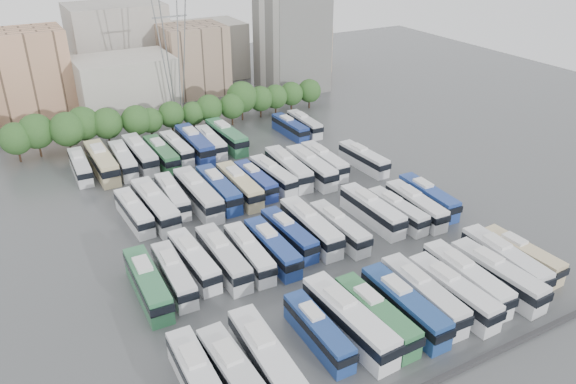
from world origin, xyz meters
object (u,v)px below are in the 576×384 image
bus_r2_s2 (155,205)px  bus_r2_s9 (288,168)px  bus_r0_s5 (349,320)px  electricity_pylon (171,29)px  bus_r2_s6 (239,185)px  bus_r3_s0 (80,166)px  bus_r1_s1 (174,274)px  bus_r2_s3 (172,195)px  bus_r2_s8 (273,175)px  bus_r1_s11 (397,210)px  bus_r0_s10 (466,278)px  bus_r3_s3 (140,154)px  bus_r0_s13 (522,255)px  bus_r1_s2 (194,260)px  bus_r3_s13 (304,124)px  bus_r1_s0 (148,283)px  bus_r1_s7 (311,227)px  bus_r2_s4 (198,194)px  bus_r3_s5 (177,148)px  bus_r2_s1 (134,212)px  bus_r1_s10 (372,210)px  bus_r0_s0 (199,380)px  bus_r1_s8 (339,227)px  bus_r0_s4 (318,331)px  bus_r1_s12 (416,205)px  apartment_tower (292,35)px  bus_r1_s13 (428,197)px  bus_r2_s13 (363,158)px  bus_r2_s5 (218,189)px  bus_r1_s6 (289,234)px  bus_r1_s5 (272,247)px  bus_r1_s4 (249,253)px  bus_r0_s1 (236,377)px  bus_r0_s9 (453,291)px  bus_r3_s12 (290,127)px  bus_r3_s7 (211,142)px  bus_r3_s8 (226,136)px  bus_r0_s6 (376,315)px  bus_r3_s2 (123,160)px  bus_r0_s12 (504,260)px  bus_r2_s11 (324,161)px  bus_r3_s6 (195,144)px  bus_r3_s4 (161,154)px  bus_r0_s7 (404,305)px  bus_r0_s11 (497,275)px  bus_r3_s1 (102,162)px

bus_r2_s2 → bus_r2_s9: 23.20m
bus_r0_s5 → electricity_pylon: bearing=82.1°
bus_r2_s6 → bus_r3_s0: bearing=135.9°
bus_r2_s6 → bus_r1_s1: bearing=-132.7°
bus_r2_s3 → bus_r2_s8: 16.57m
bus_r2_s9 → bus_r1_s11: bearing=-68.0°
bus_r0_s10 → bus_r3_s3: (-22.98, 54.40, 0.06)m
bus_r0_s13 → bus_r1_s2: bearing=150.5°
electricity_pylon → bus_r3_s13: electricity_pylon is taller
bus_r1_s0 → bus_r1_s7: bearing=5.9°
bus_r1_s0 → bus_r2_s4: 22.19m
bus_r2_s9 → bus_r1_s0: bearing=-143.4°
bus_r0_s10 → bus_r3_s5: bearing=108.6°
bus_r1_s1 → bus_r2_s1: (-0.02, 17.34, -0.01)m
bus_r1_s10 → bus_r2_s4: (-19.97, 16.38, 0.19)m
bus_r0_s0 → bus_r2_s4: size_ratio=0.88×
bus_r1_s8 → bus_r0_s4: bearing=-130.2°
bus_r1_s2 → bus_r1_s12: bearing=-5.7°
apartment_tower → bus_r0_s13: apartment_tower is taller
bus_r1_s13 → bus_r3_s0: 56.76m
bus_r1_s1 → bus_r2_s13: size_ratio=0.99×
bus_r0_s4 → bus_r2_s5: bearing=85.0°
bus_r0_s0 → bus_r2_s9: bearing=52.2°
bus_r1_s6 → bus_r3_s13: bearing=54.7°
bus_r2_s9 → bus_r1_s5: bearing=-121.2°
bus_r1_s0 → bus_r1_s4: (13.01, 0.29, -0.14)m
bus_r1_s7 → bus_r2_s1: bearing=141.7°
bus_r1_s1 → bus_r1_s7: bus_r1_s7 is taller
bus_r0_s1 → bus_r0_s9: bus_r0_s1 is taller
bus_r3_s13 → bus_r2_s3: bearing=-150.9°
bus_r3_s12 → bus_r0_s4: bearing=-117.8°
bus_r3_s7 → bus_r1_s11: bearing=-67.6°
bus_r0_s10 → bus_r3_s8: 55.17m
bus_r0_s1 → bus_r3_s12: bearing=54.9°
bus_r3_s5 → bus_r1_s12: bearing=-60.1°
bus_r0_s6 → bus_r1_s5: bus_r0_s6 is taller
bus_r1_s0 → bus_r3_s2: bus_r1_s0 is taller
bus_r0_s12 → bus_r2_s3: (-29.83, 36.48, -0.19)m
bus_r3_s2 → bus_r3_s12: size_ratio=1.10×
bus_r2_s4 → bus_r2_s11: (23.31, 1.72, -0.26)m
bus_r1_s0 → bus_r1_s5: size_ratio=1.05×
bus_r2_s9 → bus_r3_s6: (-9.84, 17.22, 0.11)m
bus_r2_s2 → bus_r2_s5: 10.17m
bus_r1_s1 → bus_r3_s4: size_ratio=0.91×
bus_r0_s7 → bus_r0_s10: 9.49m
bus_r3_s2 → bus_r2_s1: bearing=-97.5°
bus_r0_s11 → bus_r3_s4: bearing=111.2°
bus_r1_s6 → bus_r3_s1: 38.72m
bus_r0_s11 → bus_r1_s12: bearing=77.7°
bus_r3_s6 → bus_r3_s7: size_ratio=1.19×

